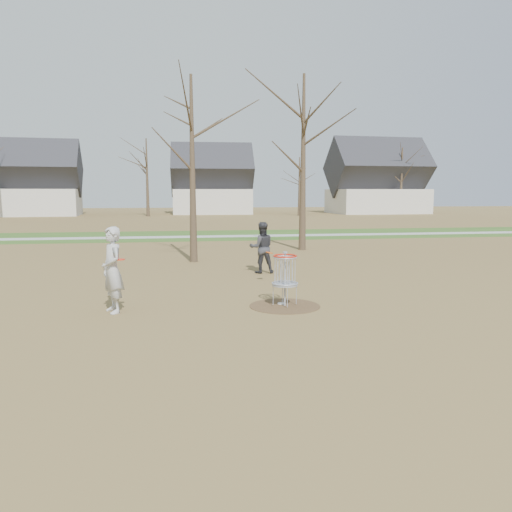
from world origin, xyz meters
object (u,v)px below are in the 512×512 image
at_px(player_standing, 112,270).
at_px(disc_golf_basket, 285,270).
at_px(player_throwing, 262,248).
at_px(disc_grounded, 282,303).

bearing_deg(player_standing, disc_golf_basket, 63.74).
bearing_deg(player_throwing, player_standing, 48.64).
distance_m(player_standing, player_throwing, 6.90).
bearing_deg(player_standing, disc_grounded, 66.70).
relative_size(player_standing, player_throwing, 1.13).
height_order(player_throwing, disc_grounded, player_throwing).
xyz_separation_m(player_standing, disc_golf_basket, (4.20, -0.00, -0.12)).
distance_m(disc_grounded, disc_golf_basket, 0.92).
bearing_deg(disc_golf_basket, disc_grounded, 98.25).
xyz_separation_m(player_standing, player_throwing, (4.50, 5.23, -0.12)).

